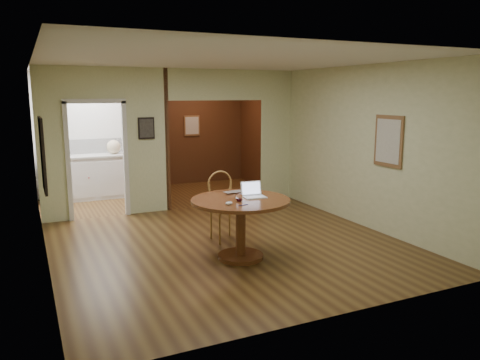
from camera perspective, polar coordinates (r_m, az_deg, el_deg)
name	(u,v)px	position (r m, az deg, el deg)	size (l,w,h in m)	color
floor	(230,246)	(7.03, -1.19, -8.00)	(5.00, 5.00, 0.00)	#432913
room_shell	(146,142)	(9.51, -11.41, 4.59)	(5.20, 7.50, 5.00)	silver
dining_table	(241,214)	(6.34, 0.08, -4.23)	(1.34, 1.34, 0.83)	brown
chair	(223,202)	(7.19, -2.12, -2.68)	(0.47, 0.47, 1.06)	#AB843D
open_laptop	(253,193)	(6.40, 1.59, -1.54)	(0.31, 0.28, 0.21)	white
closed_laptop	(237,193)	(6.62, -0.31, -1.55)	(0.35, 0.22, 0.03)	silver
mouse	(229,203)	(5.94, -1.36, -2.86)	(0.10, 0.06, 0.04)	white
wine_glass	(239,197)	(6.13, -0.10, -2.14)	(0.10, 0.10, 0.11)	white
pen	(243,205)	(5.93, 0.42, -3.06)	(0.01, 0.01, 0.14)	navy
kitchen_cabinet	(94,177)	(10.54, -17.32, 0.40)	(2.06, 0.60, 0.94)	silver
grocery_bag	(114,147)	(10.52, -15.15, 3.90)	(0.30, 0.26, 0.30)	beige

